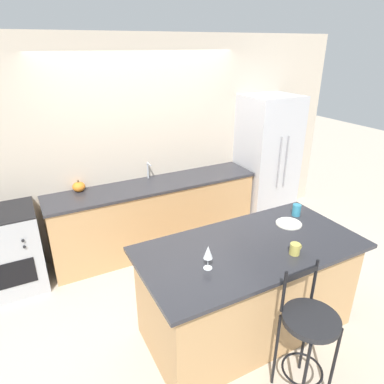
# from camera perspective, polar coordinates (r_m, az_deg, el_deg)

# --- Properties ---
(ground_plane) EXTENTS (18.00, 18.00, 0.00)m
(ground_plane) POSITION_cam_1_polar(r_m,az_deg,el_deg) (4.55, -4.16, -10.93)
(ground_plane) COLOR beige
(wall_back) EXTENTS (6.00, 0.07, 2.70)m
(wall_back) POSITION_cam_1_polar(r_m,az_deg,el_deg) (4.52, -7.98, 7.64)
(wall_back) COLOR beige
(wall_back) RESTS_ON ground_plane
(back_counter) EXTENTS (2.72, 0.62, 0.93)m
(back_counter) POSITION_cam_1_polar(r_m,az_deg,el_deg) (4.59, -6.09, -3.89)
(back_counter) COLOR tan
(back_counter) RESTS_ON ground_plane
(sink_faucet) EXTENTS (0.02, 0.13, 0.22)m
(sink_faucet) POSITION_cam_1_polar(r_m,az_deg,el_deg) (4.51, -7.30, 3.89)
(sink_faucet) COLOR #ADAFB5
(sink_faucet) RESTS_ON back_counter
(kitchen_island) EXTENTS (2.01, 1.01, 0.93)m
(kitchen_island) POSITION_cam_1_polar(r_m,az_deg,el_deg) (3.36, 9.29, -15.52)
(kitchen_island) COLOR tan
(kitchen_island) RESTS_ON ground_plane
(refrigerator) EXTENTS (0.75, 0.70, 1.92)m
(refrigerator) POSITION_cam_1_polar(r_m,az_deg,el_deg) (5.19, 12.24, 4.92)
(refrigerator) COLOR #BCBCC1
(refrigerator) RESTS_ON ground_plane
(oven_range) EXTENTS (0.74, 0.64, 0.94)m
(oven_range) POSITION_cam_1_polar(r_m,az_deg,el_deg) (4.34, -28.72, -8.67)
(oven_range) COLOR #ADAFB5
(oven_range) RESTS_ON ground_plane
(bar_stool_near) EXTENTS (0.42, 0.42, 1.11)m
(bar_stool_near) POSITION_cam_1_polar(r_m,az_deg,el_deg) (2.86, 18.77, -21.09)
(bar_stool_near) COLOR black
(bar_stool_near) RESTS_ON ground_plane
(dinner_plate) EXTENTS (0.25, 0.25, 0.02)m
(dinner_plate) POSITION_cam_1_polar(r_m,az_deg,el_deg) (3.52, 15.83, -5.04)
(dinner_plate) COLOR beige
(dinner_plate) RESTS_ON kitchen_island
(wine_glass) EXTENTS (0.08, 0.08, 0.21)m
(wine_glass) POSITION_cam_1_polar(r_m,az_deg,el_deg) (2.70, 2.70, -10.06)
(wine_glass) COLOR white
(wine_glass) RESTS_ON kitchen_island
(coffee_mug) EXTENTS (0.12, 0.09, 0.10)m
(coffee_mug) POSITION_cam_1_polar(r_m,az_deg,el_deg) (3.05, 16.80, -9.06)
(coffee_mug) COLOR #C1B251
(coffee_mug) RESTS_ON kitchen_island
(tumbler_cup) EXTENTS (0.09, 0.09, 0.12)m
(tumbler_cup) POSITION_cam_1_polar(r_m,az_deg,el_deg) (3.69, 17.02, -2.89)
(tumbler_cup) COLOR teal
(tumbler_cup) RESTS_ON kitchen_island
(pumpkin_decoration) EXTENTS (0.15, 0.15, 0.14)m
(pumpkin_decoration) POSITION_cam_1_polar(r_m,az_deg,el_deg) (4.32, -18.34, 0.85)
(pumpkin_decoration) COLOR orange
(pumpkin_decoration) RESTS_ON back_counter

